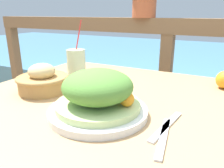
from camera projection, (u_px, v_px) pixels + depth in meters
patio_table at (104, 132)px, 0.72m from camera, size 0.97×0.96×0.75m
railing_fence at (166, 60)px, 1.32m from camera, size 2.80×0.08×0.99m
sea_backdrop at (203, 67)px, 3.60m from camera, size 12.00×4.00×0.35m
salad_plate at (98, 96)px, 0.60m from camera, size 0.28×0.28×0.13m
drink_glass at (76, 64)px, 0.93m from camera, size 0.08×0.08×0.25m
bread_basket at (42, 81)px, 0.78m from camera, size 0.18×0.18×0.10m
fork at (166, 126)px, 0.55m from camera, size 0.04×0.18×0.00m
knife at (163, 137)px, 0.50m from camera, size 0.04×0.18×0.00m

